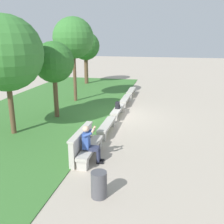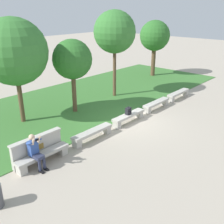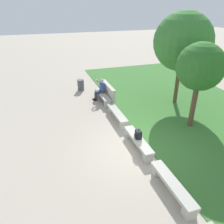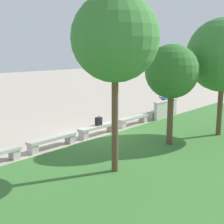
% 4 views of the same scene
% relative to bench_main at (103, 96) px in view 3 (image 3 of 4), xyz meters
% --- Properties ---
extents(ground_plane, '(80.00, 80.00, 0.00)m').
position_rel_bench_main_xyz_m(ground_plane, '(5.11, 0.00, -0.31)').
color(ground_plane, '#B2A593').
extents(grass_strip, '(24.37, 8.00, 0.03)m').
position_rel_bench_main_xyz_m(grass_strip, '(5.11, 4.38, -0.29)').
color(grass_strip, '#3D7533').
rests_on(grass_strip, ground).
extents(bench_main, '(2.16, 0.40, 0.45)m').
position_rel_bench_main_xyz_m(bench_main, '(0.00, 0.00, 0.00)').
color(bench_main, '#B7B2A8').
rests_on(bench_main, ground).
extents(bench_near, '(2.16, 0.40, 0.45)m').
position_rel_bench_main_xyz_m(bench_near, '(2.55, 0.00, 0.00)').
color(bench_near, '#B7B2A8').
rests_on(bench_near, ground).
extents(bench_mid, '(2.16, 0.40, 0.45)m').
position_rel_bench_main_xyz_m(bench_mid, '(5.11, 0.00, 0.00)').
color(bench_mid, '#B7B2A8').
rests_on(bench_mid, ground).
extents(bench_far, '(2.16, 0.40, 0.45)m').
position_rel_bench_main_xyz_m(bench_far, '(7.66, 0.00, 0.00)').
color(bench_far, '#B7B2A8').
rests_on(bench_far, ground).
extents(backrest_wall_with_plaque, '(2.14, 0.24, 1.01)m').
position_rel_bench_main_xyz_m(backrest_wall_with_plaque, '(0.00, 0.34, 0.21)').
color(backrest_wall_with_plaque, '#B7B2A8').
rests_on(backrest_wall_with_plaque, ground).
extents(person_photographer, '(0.49, 0.74, 1.32)m').
position_rel_bench_main_xyz_m(person_photographer, '(-0.33, -0.08, 0.43)').
color(person_photographer, black).
rests_on(person_photographer, ground).
extents(backpack, '(0.28, 0.24, 0.43)m').
position_rel_bench_main_xyz_m(backpack, '(5.08, -0.00, 0.32)').
color(backpack, black).
rests_on(backpack, bench_mid).
extents(tree_behind_wall, '(3.16, 3.16, 5.13)m').
position_rel_bench_main_xyz_m(tree_behind_wall, '(1.55, 4.07, 3.23)').
color(tree_behind_wall, brown).
rests_on(tree_behind_wall, ground).
extents(tree_right_background, '(2.10, 2.10, 3.99)m').
position_rel_bench_main_xyz_m(tree_right_background, '(4.26, 3.18, 2.61)').
color(tree_right_background, brown).
rests_on(tree_right_background, ground).
extents(trash_bin, '(0.44, 0.44, 0.75)m').
position_rel_bench_main_xyz_m(trash_bin, '(-2.28, -0.93, 0.07)').
color(trash_bin, '#4C4C51').
rests_on(trash_bin, ground).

